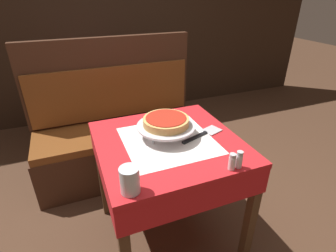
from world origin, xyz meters
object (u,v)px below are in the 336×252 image
(pizza_server, at_px, (202,134))
(salt_shaker, at_px, (232,162))
(dining_table_rear, at_px, (87,77))
(pizza_pan_stand, at_px, (166,126))
(pepper_shaker, at_px, (239,160))
(deep_dish_pizza, at_px, (166,121))
(condiment_caddy, at_px, (76,64))
(booth_bench, at_px, (120,138))
(water_glass_near, at_px, (130,180))
(dining_table_front, at_px, (168,156))

(pizza_server, height_order, salt_shaker, salt_shaker)
(dining_table_rear, bearing_deg, pizza_pan_stand, -80.71)
(salt_shaker, bearing_deg, pepper_shaker, 0.00)
(pizza_pan_stand, bearing_deg, deep_dish_pizza, 180.00)
(deep_dish_pizza, bearing_deg, condiment_caddy, 101.60)
(salt_shaker, height_order, pepper_shaker, pepper_shaker)
(pizza_server, relative_size, pepper_shaker, 3.30)
(booth_bench, xyz_separation_m, pizza_server, (0.33, -0.86, 0.42))
(salt_shaker, bearing_deg, deep_dish_pizza, 113.10)
(pizza_server, xyz_separation_m, water_glass_near, (-0.51, -0.31, 0.05))
(pizza_pan_stand, relative_size, condiment_caddy, 2.07)
(salt_shaker, xyz_separation_m, condiment_caddy, (-0.53, 2.15, -0.01))
(dining_table_front, height_order, pizza_server, pizza_server)
(dining_table_front, distance_m, condiment_caddy, 1.83)
(dining_table_front, bearing_deg, water_glass_near, -132.50)
(pizza_server, relative_size, water_glass_near, 2.43)
(dining_table_rear, bearing_deg, pepper_shaker, -76.80)
(dining_table_front, distance_m, deep_dish_pizza, 0.21)
(dining_table_rear, xyz_separation_m, water_glass_near, (-0.04, -2.03, 0.16))
(booth_bench, relative_size, condiment_caddy, 8.77)
(dining_table_rear, xyz_separation_m, condiment_caddy, (-0.09, 0.09, 0.13))
(pizza_server, relative_size, salt_shaker, 3.43)
(booth_bench, xyz_separation_m, salt_shaker, (0.30, -1.19, 0.46))
(dining_table_front, distance_m, booth_bench, 0.90)
(deep_dish_pizza, relative_size, pizza_server, 0.90)
(deep_dish_pizza, bearing_deg, pizza_pan_stand, 0.00)
(booth_bench, relative_size, pepper_shaker, 16.13)
(dining_table_rear, distance_m, pepper_shaker, 2.12)
(pizza_server, bearing_deg, salt_shaker, -94.83)
(deep_dish_pizza, bearing_deg, booth_bench, 99.49)
(salt_shaker, relative_size, pepper_shaker, 0.96)
(pizza_pan_stand, xyz_separation_m, pepper_shaker, (0.21, -0.40, -0.02))
(salt_shaker, bearing_deg, booth_bench, 104.30)
(deep_dish_pizza, height_order, pepper_shaker, deep_dish_pizza)
(dining_table_front, distance_m, pizza_pan_stand, 0.18)
(dining_table_front, xyz_separation_m, water_glass_near, (-0.30, -0.33, 0.17))
(salt_shaker, bearing_deg, pizza_server, 85.17)
(water_glass_near, bearing_deg, dining_table_rear, 88.97)
(dining_table_front, relative_size, pepper_shaker, 8.97)
(deep_dish_pizza, distance_m, salt_shaker, 0.44)
(booth_bench, height_order, salt_shaker, booth_bench)
(dining_table_rear, height_order, deep_dish_pizza, deep_dish_pizza)
(dining_table_rear, relative_size, pizza_pan_stand, 2.26)
(pepper_shaker, bearing_deg, dining_table_rear, 103.20)
(pizza_pan_stand, bearing_deg, dining_table_front, -96.94)
(pizza_pan_stand, relative_size, pepper_shaker, 3.81)
(dining_table_rear, distance_m, deep_dish_pizza, 1.69)
(dining_table_front, height_order, salt_shaker, salt_shaker)
(pizza_pan_stand, distance_m, salt_shaker, 0.44)
(water_glass_near, xyz_separation_m, salt_shaker, (0.48, -0.03, -0.02))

